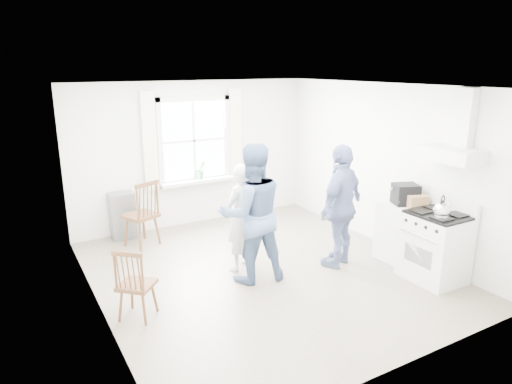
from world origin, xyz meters
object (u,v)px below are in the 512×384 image
Objects in this scene: person_mid at (252,214)px; windsor_chair_b at (132,278)px; person_right at (341,206)px; gas_stove at (435,246)px; windsor_chair_a at (145,207)px; person_left at (240,217)px; stereo_stack at (405,194)px; low_cabinet at (400,232)px.

windsor_chair_b is at bearing 18.76° from person_mid.
person_right is at bearing -179.49° from person_mid.
windsor_chair_a is at bearing 134.74° from gas_stove.
person_left is (1.73, 0.66, 0.23)m from windsor_chair_b.
windsor_chair_b is (-3.94, 0.33, -0.50)m from stereo_stack.
low_cabinet is at bearing 84.32° from gas_stove.
windsor_chair_a is 2.09m from person_mid.
windsor_chair_b is (-3.88, 0.98, 0.07)m from gas_stove.
person_mid is at bearing 165.08° from stereo_stack.
person_right is at bearing 157.11° from stereo_stack.
person_mid is at bearing 166.35° from low_cabinet.
person_right reaches higher than gas_stove.
gas_stove is 2.54m from person_mid.
low_cabinet is 3.96m from windsor_chair_b.
windsor_chair_a is (-3.08, 3.11, 0.19)m from gas_stove.
windsor_chair_a is at bearing 141.97° from stereo_stack.
person_left is (-2.21, 0.93, 0.33)m from low_cabinet.
person_left is 0.86× the size of person_right.
person_mid is 1.05× the size of person_right.
person_left is at bearing -83.79° from person_mid.
stereo_stack is 0.22× the size of person_mid.
stereo_stack is at bearing -4.75° from windsor_chair_b.
stereo_stack is 2.31m from person_mid.
person_mid is (1.71, 0.27, 0.40)m from windsor_chair_b.
person_right is at bearing 160.11° from low_cabinet.
person_right is (1.35, -0.22, -0.05)m from person_mid.
stereo_stack is (0.06, 0.65, 0.57)m from gas_stove.
person_mid is (-2.24, 0.54, 0.50)m from low_cabinet.
stereo_stack is 0.27× the size of person_left.
person_mid is at bearing 8.88° from windsor_chair_b.
low_cabinet is 0.50× the size of person_right.
person_mid is (0.91, -1.86, 0.27)m from windsor_chair_a.
windsor_chair_a is at bearing -54.06° from person_mid.
gas_stove reaches higher than low_cabinet.
gas_stove is 0.62× the size of person_right.
windsor_chair_b is 1.78m from person_mid.
person_right is (3.06, 0.04, 0.35)m from windsor_chair_b.
low_cabinet is 0.81× the size of windsor_chair_a.
person_mid is (-2.23, 0.59, -0.10)m from stereo_stack.
person_mid is (-2.17, 1.24, 0.47)m from gas_stove.
person_right is at bearing 130.23° from person_left.
windsor_chair_a reaches higher than windsor_chair_b.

